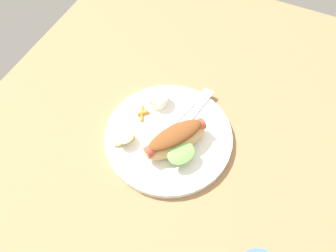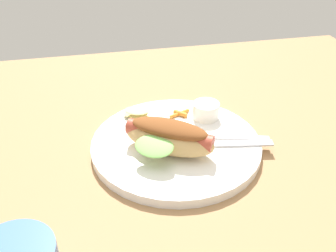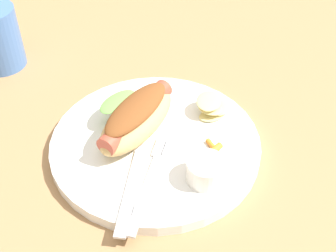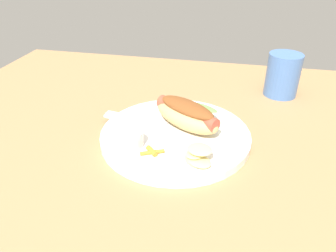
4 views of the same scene
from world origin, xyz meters
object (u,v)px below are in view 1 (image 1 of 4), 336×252
chips_pile (124,137)px  carrot_garnish (143,113)px  hot_dog (176,139)px  plate (168,136)px  sauce_ramekin (157,98)px  fork (187,109)px  knife (197,110)px

chips_pile → carrot_garnish: size_ratio=1.46×
hot_dog → carrot_garnish: bearing=-79.7°
plate → chips_pile: chips_pile is taller
plate → carrot_garnish: bearing=71.4°
sauce_ramekin → chips_pile: size_ratio=0.82×
plate → sauce_ramekin: size_ratio=5.82×
plate → chips_pile: size_ratio=4.77×
plate → chips_pile: 9.70cm
fork → chips_pile: size_ratio=2.62×
knife → chips_pile: bearing=-29.0°
fork → carrot_garnish: bearing=-41.4°
hot_dog → chips_pile: 11.25cm
sauce_ramekin → fork: bearing=-81.6°
hot_dog → carrot_garnish: (4.26, 10.09, -2.37)cm
plate → knife: 9.33cm
plate → hot_dog: bearing=-123.7°
knife → carrot_garnish: carrot_garnish is taller
fork → knife: 2.20cm
chips_pile → carrot_garnish: 7.78cm
plate → carrot_garnish: 7.99cm
sauce_ramekin → knife: sauce_ramekin is taller
fork → carrot_garnish: carrot_garnish is taller
plate → knife: bearing=-20.4°
knife → plate: bearing=-10.6°
fork → plate: bearing=8.1°
sauce_ramekin → chips_pile: bearing=170.3°
knife → chips_pile: chips_pile is taller
hot_dog → sauce_ramekin: 12.23cm
sauce_ramekin → hot_dog: bearing=-135.6°
hot_dog → plate: bearing=-90.4°
plate → hot_dog: 4.74cm
knife → carrot_garnish: bearing=-50.2°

